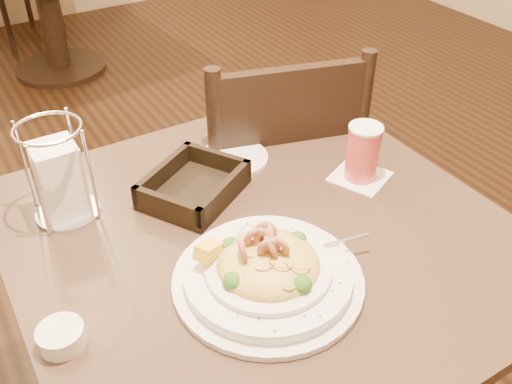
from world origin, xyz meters
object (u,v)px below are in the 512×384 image
dining_chair_near (272,186)px  side_plate (233,158)px  main_table (261,312)px  pasta_bowl (268,270)px  butter_ramekin (61,337)px  bread_basket (194,187)px  drink_glass (363,153)px  napkin_caddy (60,178)px

dining_chair_near → side_plate: (-0.19, -0.13, 0.23)m
main_table → pasta_bowl: (-0.06, -0.12, 0.26)m
butter_ramekin → dining_chair_near: bearing=33.3°
main_table → side_plate: 0.35m
dining_chair_near → bread_basket: (-0.33, -0.20, 0.25)m
drink_glass → napkin_caddy: (-0.57, 0.20, 0.02)m
dining_chair_near → bread_basket: dining_chair_near is taller
pasta_bowl → bread_basket: (0.01, 0.29, -0.01)m
main_table → butter_ramekin: butter_ramekin is taller
butter_ramekin → drink_glass: bearing=9.1°
main_table → side_plate: bearing=72.7°
side_plate → dining_chair_near: bearing=34.0°
drink_glass → butter_ramekin: (-0.68, -0.11, -0.05)m
dining_chair_near → pasta_bowl: (-0.33, -0.49, 0.26)m
butter_ramekin → pasta_bowl: bearing=-9.3°
pasta_bowl → bread_basket: pasta_bowl is taller
bread_basket → side_plate: bearing=28.7°
pasta_bowl → bread_basket: size_ratio=1.44×
side_plate → bread_basket: bearing=-151.3°
drink_glass → bread_basket: (-0.33, 0.13, -0.04)m
main_table → napkin_caddy: bearing=140.6°
side_plate → drink_glass: bearing=-45.2°
bread_basket → napkin_caddy: napkin_caddy is taller
napkin_caddy → butter_ramekin: (-0.10, -0.31, -0.07)m
pasta_bowl → butter_ramekin: bearing=170.7°
dining_chair_near → butter_ramekin: bearing=49.0°
bread_basket → side_plate: size_ratio=1.61×
dining_chair_near → side_plate: dining_chair_near is taller
pasta_bowl → drink_glass: drink_glass is taller
napkin_caddy → pasta_bowl: bearing=-57.3°
butter_ramekin → main_table: bearing=9.5°
drink_glass → napkin_caddy: size_ratio=0.73×
main_table → drink_glass: drink_glass is taller
main_table → side_plate: side_plate is taller
side_plate → butter_ramekin: (-0.48, -0.31, 0.01)m
pasta_bowl → drink_glass: (0.34, 0.16, 0.03)m
bread_basket → napkin_caddy: (-0.24, 0.08, 0.07)m
pasta_bowl → butter_ramekin: 0.34m
main_table → dining_chair_near: bearing=54.2°
main_table → napkin_caddy: (-0.30, 0.25, 0.31)m
pasta_bowl → butter_ramekin: (-0.34, 0.05, -0.01)m
dining_chair_near → napkin_caddy: 0.66m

